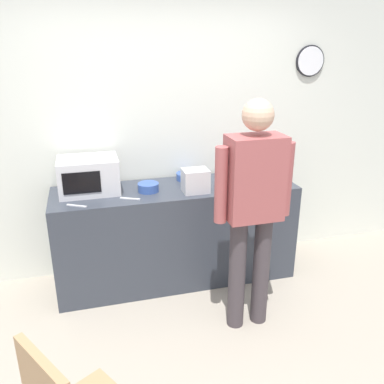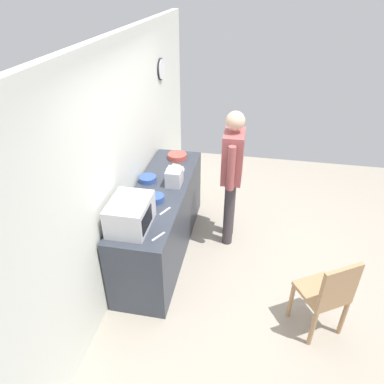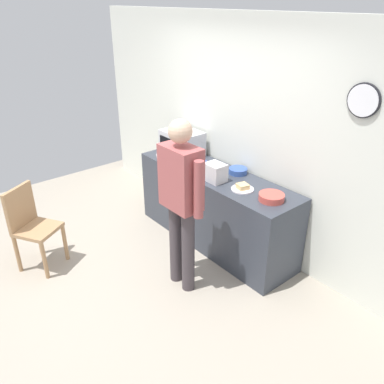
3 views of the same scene
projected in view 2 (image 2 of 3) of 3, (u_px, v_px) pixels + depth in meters
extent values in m
plane|color=#9E9384|center=(257.00, 264.00, 4.40)|extent=(6.00, 6.00, 0.00)
cube|color=silver|center=(124.00, 159.00, 3.96)|extent=(5.40, 0.10, 2.60)
cylinder|color=white|center=(161.00, 69.00, 4.83)|extent=(0.27, 0.03, 0.27)
cylinder|color=black|center=(161.00, 69.00, 4.83)|extent=(0.29, 0.02, 0.29)
cube|color=#333842|center=(162.00, 220.00, 4.40)|extent=(2.16, 0.62, 0.91)
cube|color=silver|center=(130.00, 214.00, 3.48)|extent=(0.50, 0.38, 0.30)
cube|color=black|center=(147.00, 220.00, 3.40)|extent=(0.30, 0.01, 0.18)
cylinder|color=white|center=(175.00, 170.00, 4.55)|extent=(0.24, 0.24, 0.01)
cube|color=#DFB977|center=(175.00, 168.00, 4.54)|extent=(0.13, 0.13, 0.05)
cylinder|color=#33519E|center=(148.00, 179.00, 4.31)|extent=(0.21, 0.21, 0.06)
cylinder|color=#C64C42|center=(177.00, 156.00, 4.84)|extent=(0.26, 0.26, 0.07)
cylinder|color=#33519E|center=(156.00, 198.00, 3.93)|extent=(0.18, 0.18, 0.07)
cube|color=silver|center=(174.00, 177.00, 4.21)|extent=(0.22, 0.18, 0.20)
cube|color=silver|center=(158.00, 237.00, 3.42)|extent=(0.16, 0.10, 0.01)
cube|color=silver|center=(165.00, 211.00, 3.78)|extent=(0.16, 0.09, 0.01)
cylinder|color=#3E373C|center=(230.00, 205.00, 4.68)|extent=(0.13, 0.13, 0.92)
cylinder|color=#3E373C|center=(229.00, 214.00, 4.51)|extent=(0.13, 0.13, 0.92)
cube|color=#9E4C4C|center=(233.00, 157.00, 4.19)|extent=(0.40, 0.24, 0.61)
cylinder|color=#9E4C4C|center=(235.00, 150.00, 4.42)|extent=(0.09, 0.09, 0.55)
cylinder|color=#9E4C4C|center=(231.00, 169.00, 4.00)|extent=(0.09, 0.09, 0.55)
sphere|color=#D1A889|center=(235.00, 121.00, 3.95)|extent=(0.22, 0.22, 0.22)
cylinder|color=#A87F56|center=(320.00, 291.00, 3.72)|extent=(0.04, 0.04, 0.45)
cylinder|color=#A87F56|center=(291.00, 300.00, 3.62)|extent=(0.04, 0.04, 0.45)
cylinder|color=#A87F56|center=(343.00, 318.00, 3.44)|extent=(0.04, 0.04, 0.45)
cylinder|color=#A87F56|center=(312.00, 328.00, 3.34)|extent=(0.04, 0.04, 0.45)
cube|color=#A87F56|center=(321.00, 292.00, 3.40)|extent=(0.55, 0.55, 0.04)
cube|color=#A87F56|center=(339.00, 287.00, 3.13)|extent=(0.24, 0.36, 0.45)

